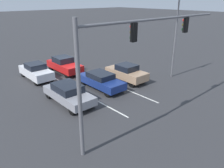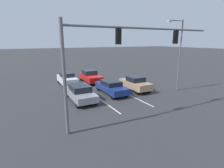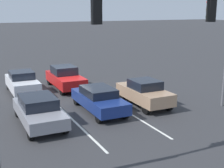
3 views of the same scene
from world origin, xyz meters
TOP-DOWN VIEW (x-y plane):
  - ground_plane at (0.00, 0.00)m, footprint 240.00×240.00m
  - lane_stripe_left_divider at (-1.62, 1.82)m, footprint 0.12×15.63m
  - lane_stripe_center_divider at (1.62, 1.82)m, footprint 0.12×15.63m
  - car_tan_leftlane_front at (-3.15, 4.66)m, footprint 1.77×4.12m
  - car_gray_rightlane_front at (3.36, 5.09)m, footprint 1.87×4.61m
  - car_navy_midlane_front at (-0.22, 4.48)m, footprint 1.78×4.60m
  - car_red_midlane_second at (-0.11, -1.51)m, footprint 1.82×4.53m
  - car_white_rightlane_second at (3.01, -1.42)m, footprint 1.74×4.27m
  - traffic_signal_gantry at (2.44, 10.62)m, footprint 11.47×0.37m
  - street_lamp_left_shoulder at (-7.11, 6.83)m, footprint 2.10×0.24m

SIDE VIEW (x-z plane):
  - ground_plane at x=0.00m, z-range 0.00..0.00m
  - lane_stripe_left_divider at x=-1.62m, z-range 0.00..0.01m
  - lane_stripe_center_divider at x=1.62m, z-range 0.00..0.01m
  - car_navy_midlane_front at x=-0.22m, z-range 0.03..1.43m
  - car_gray_rightlane_front at x=3.36m, z-range 0.03..1.50m
  - car_white_rightlane_second at x=3.01m, z-range 0.00..1.57m
  - car_red_midlane_second at x=-0.11m, z-range 0.00..1.62m
  - car_tan_leftlane_front at x=-3.15m, z-range 0.02..1.61m
  - street_lamp_left_shoulder at x=-7.11m, z-range 0.63..8.23m
  - traffic_signal_gantry at x=2.44m, z-range 1.62..8.28m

